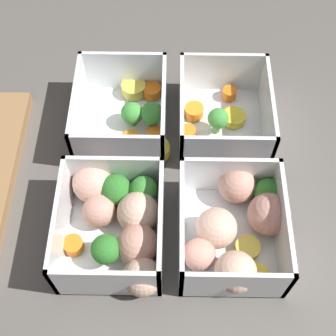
{
  "coord_description": "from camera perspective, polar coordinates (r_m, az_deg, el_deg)",
  "views": [
    {
      "loc": [
        -0.31,
        -0.0,
        0.52
      ],
      "look_at": [
        0.0,
        0.0,
        0.02
      ],
      "focal_mm": 50.0,
      "sensor_mm": 36.0,
      "label": 1
    }
  ],
  "objects": [
    {
      "name": "container_near_right",
      "position": [
        0.64,
        6.12,
        6.33
      ],
      "size": [
        0.14,
        0.12,
        0.07
      ],
      "color": "white",
      "rests_on": "ground_plane"
    },
    {
      "name": "ground_plane",
      "position": [
        0.61,
        0.0,
        -1.22
      ],
      "size": [
        4.0,
        4.0,
        0.0
      ],
      "primitive_type": "plane",
      "color": "#56514C"
    },
    {
      "name": "container_near_left",
      "position": [
        0.55,
        7.9,
        -7.14
      ],
      "size": [
        0.17,
        0.14,
        0.07
      ],
      "color": "white",
      "rests_on": "ground_plane"
    },
    {
      "name": "container_far_right",
      "position": [
        0.64,
        -5.2,
        6.51
      ],
      "size": [
        0.15,
        0.13,
        0.07
      ],
      "color": "white",
      "rests_on": "ground_plane"
    },
    {
      "name": "container_far_left",
      "position": [
        0.55,
        -6.53,
        -6.46
      ],
      "size": [
        0.18,
        0.13,
        0.07
      ],
      "color": "white",
      "rests_on": "ground_plane"
    }
  ]
}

